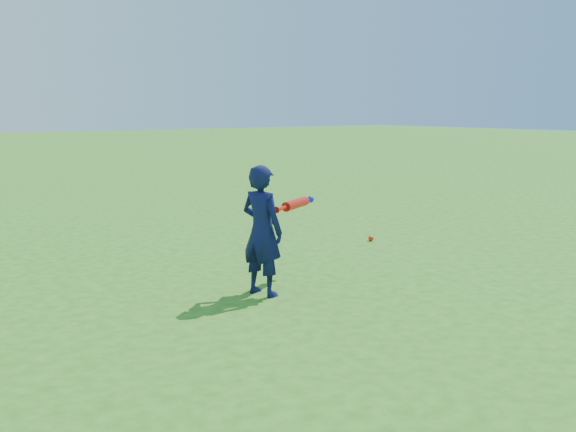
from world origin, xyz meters
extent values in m
plane|color=#2A6C19|center=(0.00, 0.00, 0.00)|extent=(80.00, 80.00, 0.00)
imported|color=#0D113E|center=(0.22, -0.51, 0.55)|extent=(0.37, 0.46, 1.10)
sphere|color=red|center=(2.47, 0.60, 0.03)|extent=(0.06, 0.06, 0.06)
cylinder|color=red|center=(0.39, -0.46, 0.70)|extent=(0.04, 0.06, 0.06)
cylinder|color=red|center=(0.48, -0.42, 0.70)|extent=(0.19, 0.12, 0.03)
cylinder|color=red|center=(0.73, -0.28, 0.70)|extent=(0.40, 0.27, 0.09)
sphere|color=red|center=(0.91, -0.18, 0.70)|extent=(0.09, 0.09, 0.09)
sphere|color=#0E28EE|center=(1.02, -0.11, 0.70)|extent=(0.07, 0.07, 0.07)
camera|label=1|loc=(-2.63, -4.91, 1.55)|focal=40.00mm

